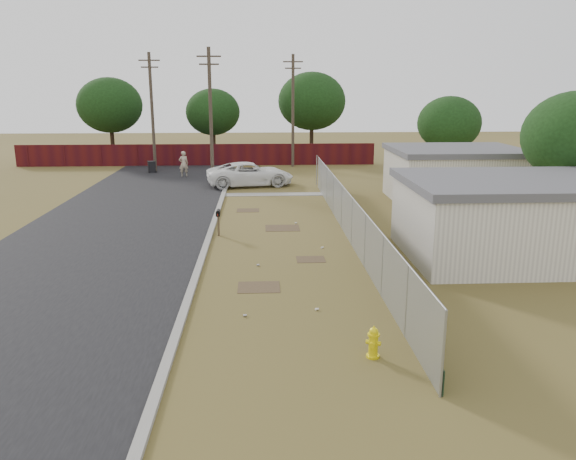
{
  "coord_description": "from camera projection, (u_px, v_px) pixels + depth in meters",
  "views": [
    {
      "loc": [
        -0.7,
        -22.61,
        6.47
      ],
      "look_at": [
        0.33,
        -1.66,
        1.1
      ],
      "focal_mm": 35.0,
      "sensor_mm": 36.0,
      "label": 1
    }
  ],
  "objects": [
    {
      "name": "fire_hydrant",
      "position": [
        373.0,
        343.0,
        13.74
      ],
      "size": [
        0.43,
        0.43,
        0.82
      ],
      "color": "yellow",
      "rests_on": "ground"
    },
    {
      "name": "pickup_truck",
      "position": [
        250.0,
        174.0,
        37.52
      ],
      "size": [
        6.14,
        3.71,
        1.59
      ],
      "primitive_type": "imported",
      "rotation": [
        0.0,
        0.0,
        1.77
      ],
      "color": "white",
      "rests_on": "ground"
    },
    {
      "name": "houses",
      "position": [
        480.0,
        193.0,
        26.63
      ],
      "size": [
        9.3,
        17.24,
        3.1
      ],
      "color": "silver",
      "rests_on": "ground"
    },
    {
      "name": "horizon_trees",
      "position": [
        279.0,
        110.0,
        45.2
      ],
      "size": [
        33.32,
        31.94,
        7.78
      ],
      "color": "#2E2214",
      "rests_on": "ground"
    },
    {
      "name": "privacy_fence",
      "position": [
        197.0,
        155.0,
        47.2
      ],
      "size": [
        30.0,
        0.12,
        1.8
      ],
      "primitive_type": "cube",
      "color": "#420E0E",
      "rests_on": "ground"
    },
    {
      "name": "chainlink_fence",
      "position": [
        349.0,
        221.0,
        24.46
      ],
      "size": [
        0.1,
        27.06,
        2.02
      ],
      "color": "#92959A",
      "rests_on": "ground"
    },
    {
      "name": "ground",
      "position": [
        278.0,
        246.0,
        23.52
      ],
      "size": [
        120.0,
        120.0,
        0.0
      ],
      "primitive_type": "plane",
      "color": "brown",
      "rests_on": "ground"
    },
    {
      "name": "scattered_litter",
      "position": [
        289.0,
        265.0,
        20.84
      ],
      "size": [
        3.13,
        11.37,
        0.07
      ],
      "color": "white",
      "rests_on": "ground"
    },
    {
      "name": "trash_bin",
      "position": [
        152.0,
        167.0,
        43.41
      ],
      "size": [
        0.75,
        0.73,
        0.89
      ],
      "color": "black",
      "rests_on": "ground"
    },
    {
      "name": "utility_poles",
      "position": [
        220.0,
        111.0,
        42.18
      ],
      "size": [
        12.6,
        8.24,
        9.0
      ],
      "color": "#463B2E",
      "rests_on": "ground"
    },
    {
      "name": "pedestrian",
      "position": [
        184.0,
        164.0,
        41.42
      ],
      "size": [
        0.77,
        0.6,
        1.88
      ],
      "primitive_type": "imported",
      "rotation": [
        0.0,
        0.0,
        3.39
      ],
      "color": "tan",
      "rests_on": "ground"
    },
    {
      "name": "street",
      "position": [
        151.0,
        207.0,
        30.98
      ],
      "size": [
        15.1,
        60.0,
        0.12
      ],
      "color": "black",
      "rests_on": "ground"
    },
    {
      "name": "mailbox",
      "position": [
        218.0,
        215.0,
        24.87
      ],
      "size": [
        0.18,
        0.51,
        1.19
      ],
      "color": "brown",
      "rests_on": "ground"
    }
  ]
}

